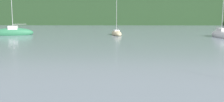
% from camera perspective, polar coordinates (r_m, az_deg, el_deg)
% --- Properties ---
extents(wooded_hillside, '(352.00, 69.36, 27.73)m').
position_cam_1_polar(wooded_hillside, '(127.99, 4.71, 8.79)').
color(wooded_hillside, '#264223').
rests_on(wooded_hillside, ground_plane).
extents(sailboat_far_5, '(8.03, 3.92, 11.18)m').
position_cam_1_polar(sailboat_far_5, '(57.64, -20.05, 3.67)').
color(sailboat_far_5, '#2D754C').
rests_on(sailboat_far_5, ground_plane).
extents(sailboat_far_7, '(2.71, 6.83, 9.22)m').
position_cam_1_polar(sailboat_far_7, '(53.84, 21.99, 3.20)').
color(sailboat_far_7, white).
rests_on(sailboat_far_7, ground_plane).
extents(sailboat_far_9, '(2.76, 5.71, 7.47)m').
position_cam_1_polar(sailboat_far_9, '(54.46, 0.95, 3.71)').
color(sailboat_far_9, '#CCBC8E').
rests_on(sailboat_far_9, ground_plane).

